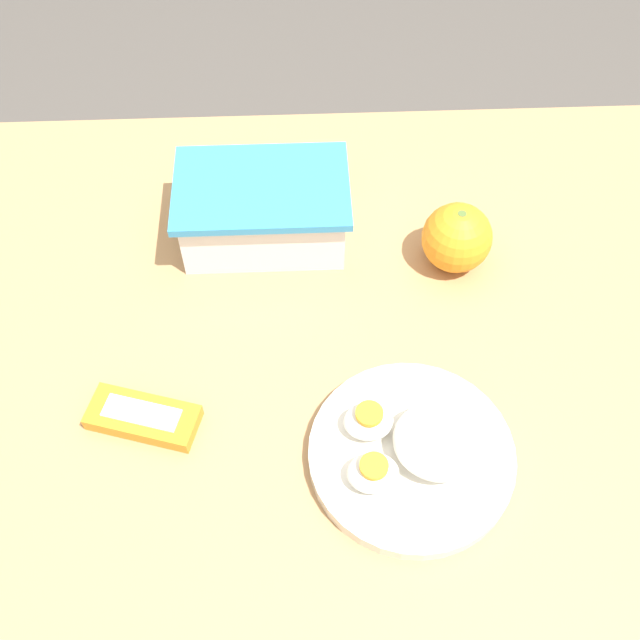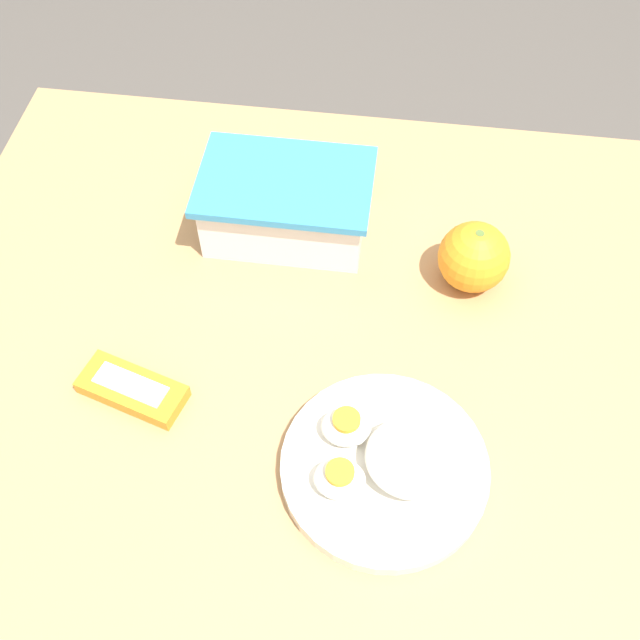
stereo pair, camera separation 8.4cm
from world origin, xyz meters
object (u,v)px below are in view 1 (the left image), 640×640
Objects in this scene: orange_fruit at (457,238)px; candy_bar at (143,417)px; rice_plate at (415,450)px; food_container at (264,213)px.

orange_fruit is 0.42m from candy_bar.
orange_fruit is 0.28m from rice_plate.
rice_plate is at bearing -106.55° from orange_fruit.
orange_fruit is at bearing -12.92° from food_container.
orange_fruit is 0.40× the size of rice_plate.
candy_bar is (-0.13, -0.26, -0.03)m from food_container.
rice_plate is at bearing -64.19° from food_container.
candy_bar is at bearing -116.19° from food_container.
food_container is 0.35m from rice_plate.
rice_plate is (-0.08, -0.26, -0.02)m from orange_fruit.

